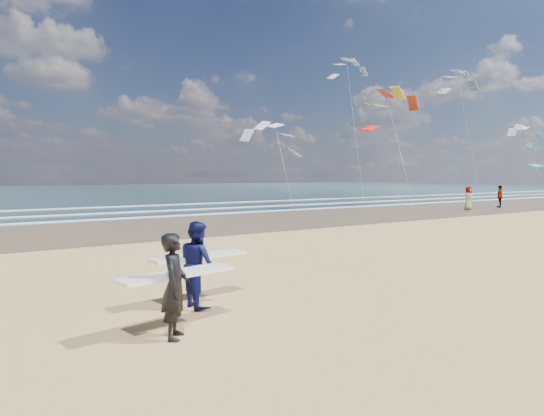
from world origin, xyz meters
TOP-DOWN VIEW (x-y plane):
  - wet_sand_strip at (20.00, 18.00)m, footprint 220.00×12.00m
  - ocean at (20.00, 72.00)m, footprint 220.00×100.00m
  - foam_breakers at (20.00, 28.10)m, footprint 220.00×11.70m
  - surfer_near at (-1.48, 0.47)m, footprint 2.26×1.20m
  - surfer_far at (-0.33, 2.01)m, footprint 2.24×1.17m
  - beachgoer_0 at (28.96, 15.49)m, footprint 0.99×0.74m
  - beachgoer_1 at (33.72, 15.76)m, footprint 1.18×0.88m
  - kite_0 at (24.45, 18.98)m, footprint 6.54×4.82m
  - kite_1 at (17.70, 24.75)m, footprint 5.72×4.73m
  - kite_2 at (43.20, 25.72)m, footprint 6.55×4.82m
  - kite_4 at (62.51, 28.56)m, footprint 5.83×4.74m
  - kite_5 at (32.46, 32.15)m, footprint 5.60×4.72m

SIDE VIEW (x-z plane):
  - wet_sand_strip at x=20.00m, z-range 0.00..0.01m
  - ocean at x=20.00m, z-range 0.00..0.02m
  - foam_breakers at x=20.00m, z-range 0.02..0.08m
  - surfer_far at x=-0.33m, z-range 0.01..1.82m
  - surfer_near at x=-1.48m, z-range 0.02..1.82m
  - beachgoer_0 at x=28.96m, z-range 0.00..1.85m
  - beachgoer_1 at x=33.72m, z-range 0.00..1.86m
  - kite_1 at x=17.70m, z-range 0.44..8.37m
  - kite_4 at x=62.51m, z-range 0.57..10.99m
  - kite_0 at x=24.45m, z-range 0.83..11.34m
  - kite_2 at x=43.20m, z-range 1.03..16.64m
  - kite_5 at x=32.46m, z-range 0.60..17.24m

